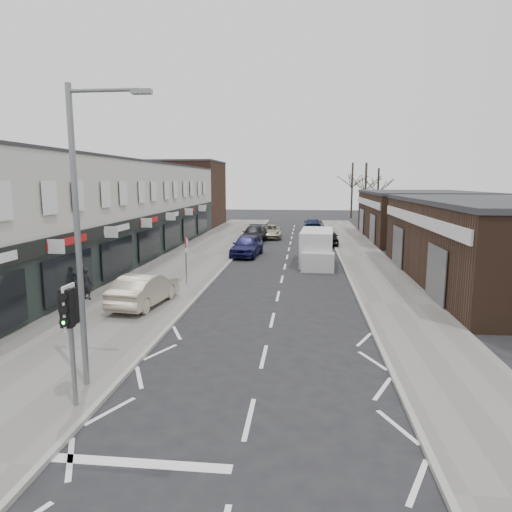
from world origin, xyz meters
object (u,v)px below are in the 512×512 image
(traffic_light, at_px, (70,317))
(parked_car_left_a, at_px, (247,245))
(warning_sign, at_px, (186,246))
(parked_car_left_b, at_px, (254,234))
(parked_car_left_c, at_px, (270,232))
(pedestrian, at_px, (87,283))
(sedan_on_pavement, at_px, (144,289))
(parked_car_right_a, at_px, (318,252))
(parked_car_right_b, at_px, (329,238))
(parked_car_right_c, at_px, (313,225))
(white_van, at_px, (317,248))
(street_lamp, at_px, (83,222))

(traffic_light, relative_size, parked_car_left_a, 0.64)
(traffic_light, bearing_deg, warning_sign, 93.10)
(parked_car_left_b, xyz_separation_m, parked_car_left_c, (1.20, 3.17, -0.09))
(pedestrian, bearing_deg, traffic_light, 132.12)
(warning_sign, bearing_deg, parked_car_left_c, 82.14)
(sedan_on_pavement, height_order, parked_car_right_a, parked_car_right_a)
(parked_car_left_c, xyz_separation_m, parked_car_right_b, (5.70, -4.79, 0.00))
(traffic_light, distance_m, parked_car_right_c, 43.13)
(traffic_light, bearing_deg, parked_car_left_b, 88.23)
(sedan_on_pavement, bearing_deg, parked_car_left_b, -89.30)
(parked_car_right_a, relative_size, parked_car_right_c, 1.00)
(parked_car_right_b, bearing_deg, traffic_light, 76.50)
(traffic_light, height_order, white_van, traffic_light)
(sedan_on_pavement, bearing_deg, parked_car_right_a, -117.36)
(warning_sign, xyz_separation_m, parked_car_right_c, (7.38, 28.57, -1.47))
(parked_car_left_a, distance_m, parked_car_left_b, 8.15)
(street_lamp, relative_size, white_van, 1.30)
(street_lamp, bearing_deg, pedestrian, 116.93)
(white_van, height_order, parked_car_right_b, white_van)
(warning_sign, distance_m, parked_car_right_c, 29.55)
(pedestrian, distance_m, parked_car_right_a, 15.88)
(parked_car_right_b, bearing_deg, warning_sign, 63.46)
(street_lamp, bearing_deg, traffic_light, -84.12)
(white_van, distance_m, parked_car_right_a, 0.31)
(parked_car_left_c, relative_size, parked_car_right_a, 0.96)
(parked_car_left_b, xyz_separation_m, parked_car_right_c, (5.62, 10.31, -0.03))
(sedan_on_pavement, bearing_deg, white_van, -116.99)
(warning_sign, xyz_separation_m, white_van, (7.30, 7.23, -1.09))
(white_van, distance_m, parked_car_right_b, 9.52)
(parked_car_right_c, bearing_deg, parked_car_left_a, 73.95)
(parked_car_left_b, relative_size, parked_car_right_b, 1.32)
(traffic_light, height_order, street_lamp, street_lamp)
(street_lamp, distance_m, parked_car_left_c, 34.54)
(white_van, height_order, parked_car_left_b, white_van)
(parked_car_left_c, bearing_deg, traffic_light, -98.99)
(street_lamp, distance_m, parked_car_right_c, 42.10)
(warning_sign, distance_m, sedan_on_pavement, 4.97)
(parked_car_left_b, bearing_deg, street_lamp, -88.74)
(street_lamp, xyz_separation_m, white_van, (6.66, 20.03, -3.51))
(parked_car_right_a, distance_m, parked_car_right_c, 21.35)
(pedestrian, height_order, parked_car_right_b, pedestrian)
(parked_car_left_b, distance_m, parked_car_right_c, 11.74)
(parked_car_right_a, bearing_deg, traffic_light, 74.58)
(warning_sign, distance_m, parked_car_left_c, 21.69)
(parked_car_right_b, bearing_deg, parked_car_right_c, -82.94)
(parked_car_left_a, bearing_deg, white_van, -23.57)
(white_van, height_order, parked_car_right_a, white_van)
(parked_car_left_b, bearing_deg, pedestrian, -100.78)
(parked_car_left_c, relative_size, parked_car_right_c, 0.96)
(sedan_on_pavement, height_order, parked_car_left_c, sedan_on_pavement)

